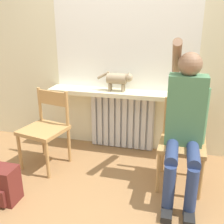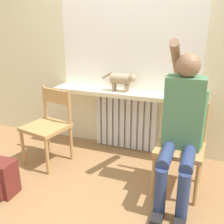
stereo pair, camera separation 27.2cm
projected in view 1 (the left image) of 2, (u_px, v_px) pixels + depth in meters
ground_plane at (94, 204)px, 2.35m from camera, size 12.00×12.00×0.00m
wall_with_window at (125, 39)px, 3.02m from camera, size 7.00×0.06×2.70m
radiator at (122, 121)px, 3.28m from camera, size 0.80×0.08×0.72m
windowsill at (121, 93)px, 3.07m from camera, size 1.75×0.27×0.05m
window_glass at (124, 39)px, 2.99m from camera, size 1.68×0.01×1.16m
chair_left at (46, 128)px, 2.86m from camera, size 0.51×0.51×0.84m
chair_right at (183, 142)px, 2.52m from camera, size 0.45×0.45×0.84m
person at (185, 119)px, 2.33m from camera, size 0.36×1.00×1.42m
cat at (119, 79)px, 3.02m from camera, size 0.42×0.12×0.23m
backpack at (1, 185)px, 2.34m from camera, size 0.30×0.22×0.34m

